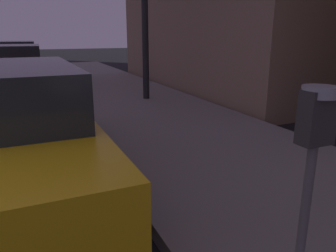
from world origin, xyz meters
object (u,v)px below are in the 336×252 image
(car_red, at_px, (14,70))
(parking_meter, at_px, (313,144))
(car_yellow_cab, at_px, (4,130))
(car_silver, at_px, (16,57))

(car_red, bearing_deg, parking_meter, -80.08)
(parking_meter, relative_size, car_yellow_cab, 0.29)
(car_yellow_cab, relative_size, car_red, 1.02)
(parking_meter, height_order, car_red, parking_meter)
(car_silver, bearing_deg, car_yellow_cab, -90.00)
(car_red, relative_size, car_silver, 1.08)
(car_red, distance_m, car_silver, 5.72)
(parking_meter, relative_size, car_red, 0.30)
(car_yellow_cab, distance_m, car_silver, 12.70)
(car_yellow_cab, bearing_deg, car_silver, 90.00)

